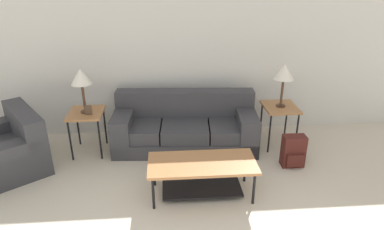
# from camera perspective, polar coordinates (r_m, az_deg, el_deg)

# --- Properties ---
(wall_back) EXTENTS (9.05, 0.06, 2.60)m
(wall_back) POSITION_cam_1_polar(r_m,az_deg,el_deg) (5.48, -1.37, 10.06)
(wall_back) COLOR silver
(wall_back) RESTS_ON ground_plane
(couch) EXTENTS (2.19, 0.98, 0.82)m
(couch) POSITION_cam_1_polar(r_m,az_deg,el_deg) (5.26, -1.16, -2.16)
(couch) COLOR #38383D
(couch) RESTS_ON ground_plane
(armchair) EXTENTS (1.43, 1.46, 0.80)m
(armchair) POSITION_cam_1_polar(r_m,az_deg,el_deg) (5.31, -28.68, -5.23)
(armchair) COLOR #38383D
(armchair) RESTS_ON ground_plane
(coffee_table) EXTENTS (1.28, 0.58, 0.45)m
(coffee_table) POSITION_cam_1_polar(r_m,az_deg,el_deg) (4.14, 1.69, -9.24)
(coffee_table) COLOR #A87042
(coffee_table) RESTS_ON ground_plane
(side_table_left) EXTENTS (0.49, 0.56, 0.65)m
(side_table_left) POSITION_cam_1_polar(r_m,az_deg,el_deg) (5.20, -17.21, -0.23)
(side_table_left) COLOR #A87042
(side_table_left) RESTS_ON ground_plane
(side_table_right) EXTENTS (0.49, 0.56, 0.65)m
(side_table_right) POSITION_cam_1_polar(r_m,az_deg,el_deg) (5.34, 14.45, 0.74)
(side_table_right) COLOR #A87042
(side_table_right) RESTS_ON ground_plane
(table_lamp_left) EXTENTS (0.29, 0.29, 0.65)m
(table_lamp_left) POSITION_cam_1_polar(r_m,az_deg,el_deg) (5.00, -18.02, 5.96)
(table_lamp_left) COLOR #472D1E
(table_lamp_left) RESTS_ON side_table_left
(table_lamp_right) EXTENTS (0.29, 0.29, 0.65)m
(table_lamp_right) POSITION_cam_1_polar(r_m,az_deg,el_deg) (5.15, 15.11, 6.79)
(table_lamp_right) COLOR #472D1E
(table_lamp_right) RESTS_ON side_table_right
(backpack) EXTENTS (0.31, 0.25, 0.46)m
(backpack) POSITION_cam_1_polar(r_m,az_deg,el_deg) (4.97, 16.54, -5.85)
(backpack) COLOR #4C1E19
(backpack) RESTS_ON ground_plane
(picture_frame) EXTENTS (0.10, 0.04, 0.13)m
(picture_frame) POSITION_cam_1_polar(r_m,az_deg,el_deg) (5.06, -16.92, 0.80)
(picture_frame) COLOR #4C3828
(picture_frame) RESTS_ON side_table_left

